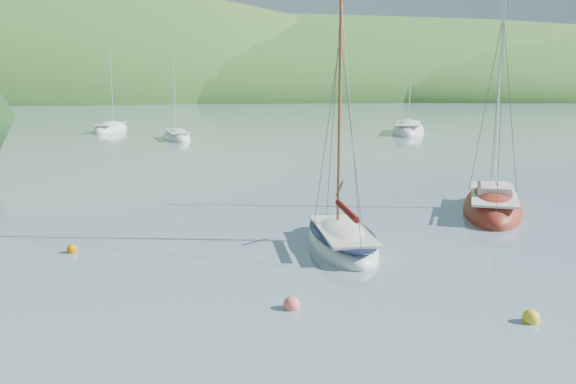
{
  "coord_description": "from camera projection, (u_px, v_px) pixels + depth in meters",
  "views": [
    {
      "loc": [
        -3.7,
        -15.47,
        6.68
      ],
      "look_at": [
        -1.38,
        8.0,
        2.2
      ],
      "focal_mm": 40.0,
      "sensor_mm": 36.0,
      "label": 1
    }
  ],
  "objects": [
    {
      "name": "ground",
      "position": [
        371.0,
        331.0,
        16.73
      ],
      "size": [
        700.0,
        700.0,
        0.0
      ],
      "primitive_type": "plane",
      "color": "gray",
      "rests_on": "ground"
    },
    {
      "name": "shoreline_hills",
      "position": [
        203.0,
        94.0,
        184.38
      ],
      "size": [
        690.0,
        135.0,
        56.0
      ],
      "color": "#2B6426",
      "rests_on": "ground"
    },
    {
      "name": "daysailer_white",
      "position": [
        342.0,
        241.0,
        24.65
      ],
      "size": [
        2.58,
        6.54,
        9.94
      ],
      "rotation": [
        0.0,
        0.0,
        0.03
      ],
      "color": "white",
      "rests_on": "ground"
    },
    {
      "name": "sloop_red",
      "position": [
        493.0,
        208.0,
        30.63
      ],
      "size": [
        5.38,
        8.35,
        11.69
      ],
      "rotation": [
        0.0,
        0.0,
        -0.37
      ],
      "color": "maroon",
      "rests_on": "ground"
    },
    {
      "name": "distant_sloop_a",
      "position": [
        177.0,
        138.0,
        63.2
      ],
      "size": [
        3.88,
        7.2,
        9.75
      ],
      "rotation": [
        0.0,
        0.0,
        0.23
      ],
      "color": "white",
      "rests_on": "ground"
    },
    {
      "name": "distant_sloop_b",
      "position": [
        408.0,
        131.0,
        69.23
      ],
      "size": [
        6.09,
        10.13,
        13.64
      ],
      "rotation": [
        0.0,
        0.0,
        -0.31
      ],
      "color": "white",
      "rests_on": "ground"
    },
    {
      "name": "distant_sloop_c",
      "position": [
        111.0,
        130.0,
        71.15
      ],
      "size": [
        4.05,
        7.7,
        10.45
      ],
      "rotation": [
        0.0,
        0.0,
        -0.21
      ],
      "color": "white",
      "rests_on": "ground"
    },
    {
      "name": "mooring_buoys",
      "position": [
        394.0,
        275.0,
        20.86
      ],
      "size": [
        22.16,
        11.04,
        0.48
      ],
      "color": "yellow",
      "rests_on": "ground"
    }
  ]
}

